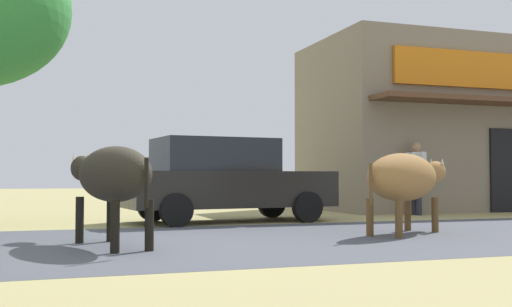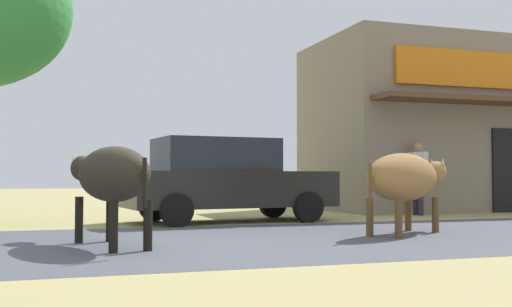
# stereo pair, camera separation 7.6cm
# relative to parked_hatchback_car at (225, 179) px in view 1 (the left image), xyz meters

# --- Properties ---
(ground) EXTENTS (80.00, 80.00, 0.00)m
(ground) POSITION_rel_parked_hatchback_car_xyz_m (-2.37, -3.50, -0.84)
(ground) COLOR tan
(asphalt_road) EXTENTS (72.00, 5.24, 0.00)m
(asphalt_road) POSITION_rel_parked_hatchback_car_xyz_m (-2.37, -3.50, -0.84)
(asphalt_road) COLOR #4B4E57
(asphalt_road) RESTS_ON ground
(storefront_right_club) EXTENTS (8.06, 5.01, 4.54)m
(storefront_right_club) POSITION_rel_parked_hatchback_car_xyz_m (7.62, 2.98, 1.44)
(storefront_right_club) COLOR gray
(storefront_right_club) RESTS_ON ground
(parked_hatchback_car) EXTENTS (4.23, 2.09, 1.64)m
(parked_hatchback_car) POSITION_rel_parked_hatchback_car_xyz_m (0.00, 0.00, 0.00)
(parked_hatchback_car) COLOR black
(parked_hatchback_car) RESTS_ON ground
(cow_near_brown) EXTENTS (1.11, 2.57, 1.29)m
(cow_near_brown) POSITION_rel_parked_hatchback_car_xyz_m (-2.57, -3.69, 0.07)
(cow_near_brown) COLOR #2A261C
(cow_near_brown) RESTS_ON ground
(cow_far_dark) EXTENTS (2.36, 1.71, 1.26)m
(cow_far_dark) POSITION_rel_parked_hatchback_car_xyz_m (1.97, -3.40, 0.03)
(cow_far_dark) COLOR olive
(cow_far_dark) RESTS_ON ground
(pedestrian_by_shop) EXTENTS (0.42, 0.61, 1.70)m
(pedestrian_by_shop) POSITION_rel_parked_hatchback_car_xyz_m (4.82, 0.64, 0.16)
(pedestrian_by_shop) COLOR #262633
(pedestrian_by_shop) RESTS_ON ground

